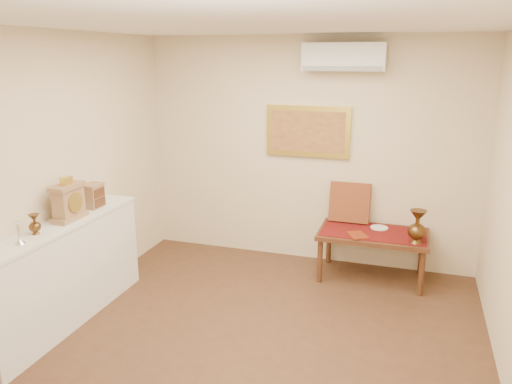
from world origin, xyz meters
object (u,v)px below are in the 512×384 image
at_px(mantel_clock, 69,202).
at_px(wooden_chest, 93,196).
at_px(display_ledge, 63,274).
at_px(brass_urn_tall, 417,223).
at_px(low_table, 373,238).

distance_m(mantel_clock, wooden_chest, 0.40).
height_order(display_ledge, mantel_clock, mantel_clock).
bearing_deg(wooden_chest, brass_urn_tall, 19.67).
height_order(brass_urn_tall, display_ledge, brass_urn_tall).
bearing_deg(display_ledge, brass_urn_tall, 28.08).
bearing_deg(low_table, brass_urn_tall, -24.57).
distance_m(brass_urn_tall, display_ledge, 3.56).
distance_m(brass_urn_tall, mantel_clock, 3.48).
height_order(mantel_clock, wooden_chest, mantel_clock).
bearing_deg(brass_urn_tall, low_table, 155.43).
distance_m(display_ledge, wooden_chest, 0.82).
height_order(brass_urn_tall, low_table, brass_urn_tall).
bearing_deg(wooden_chest, low_table, 26.41).
relative_size(mantel_clock, wooden_chest, 1.68).
bearing_deg(display_ledge, mantel_clock, 81.81).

